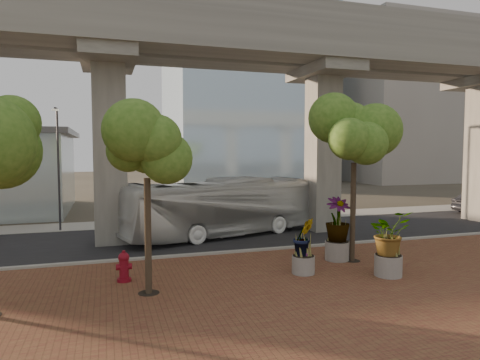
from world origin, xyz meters
name	(u,v)px	position (x,y,z in m)	size (l,w,h in m)	color
ground	(235,244)	(0.00, 0.00, 0.00)	(160.00, 160.00, 0.00)	#332D25
brick_plaza	(305,293)	(0.00, -8.00, 0.03)	(70.00, 13.00, 0.06)	brown
asphalt_road	(225,236)	(0.00, 2.00, 0.02)	(90.00, 8.00, 0.04)	black
curb_strip	(248,251)	(0.00, -2.00, 0.08)	(70.00, 0.25, 0.16)	#99978E
far_sidewalk	(203,220)	(0.00, 7.50, 0.03)	(90.00, 3.00, 0.06)	#99978E
transit_viaduct	(224,104)	(0.00, 2.00, 7.29)	(72.00, 5.60, 12.40)	gray
midrise_block	(401,104)	(38.00, 36.00, 12.00)	(18.00, 16.00, 24.00)	gray
transit_bus	(222,208)	(-0.12, 2.04, 1.58)	(2.67, 11.37, 3.17)	silver
fire_hydrant	(124,267)	(-5.67, -4.93, 0.60)	(0.56, 0.50, 1.12)	maroon
planter_front	(389,236)	(3.81, -7.21, 1.56)	(2.25, 2.25, 2.48)	gray
planter_right	(338,222)	(3.19, -4.57, 1.70)	(2.53, 2.53, 2.70)	#A19E92
planter_left	(304,240)	(0.91, -5.97, 1.36)	(1.95, 1.95, 2.14)	#9A968B
street_tree_near_west	(147,149)	(-4.95, -6.50, 4.80)	(3.26, 3.26, 6.25)	#3F3124
street_tree_near_east	(354,135)	(3.72, -4.90, 5.40)	(3.99, 3.99, 7.18)	#3F3124
streetlamp_west	(58,160)	(-8.85, 6.38, 4.17)	(0.35, 1.03, 7.14)	#313137
streetlamp_east	(357,154)	(11.36, 6.75, 4.51)	(0.38, 1.12, 7.72)	#323238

